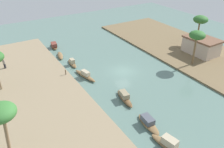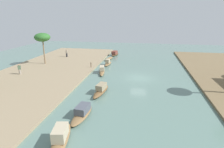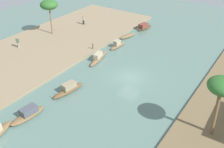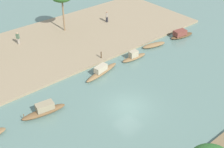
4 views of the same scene
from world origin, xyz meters
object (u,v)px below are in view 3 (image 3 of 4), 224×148
Objects in this scene: sampan_near_left_bank at (28,114)px; palm_tree_left_near at (49,5)px; sampan_open_hull at (128,36)px; palm_tree_right_tall at (223,87)px; sampan_foreground at (144,27)px; person_on_near_bank at (18,43)px; sampan_upstream_small at (98,57)px; person_by_mooring at (83,21)px; sampan_midstream at (69,89)px; sampan_with_tall_canopy at (117,45)px; mooring_post at (93,46)px.

palm_tree_left_near is at bearing -136.00° from sampan_near_left_bank.
palm_tree_right_tall reaches higher than sampan_open_hull.
person_on_near_bank reaches higher than sampan_foreground.
sampan_open_hull is at bearing 120.20° from palm_tree_left_near.
sampan_upstream_small is 0.85× the size of palm_tree_right_tall.
sampan_upstream_small is at bearing -108.82° from palm_tree_right_tall.
sampan_open_hull is at bearing 16.19° from person_on_near_bank.
person_by_mooring reaches higher than sampan_foreground.
person_by_mooring is (-24.23, -12.37, 0.63)m from sampan_near_left_bank.
sampan_foreground is at bearing 169.67° from sampan_upstream_small.
sampan_foreground is at bearing -166.01° from sampan_midstream.
sampan_near_left_bank is 17.68m from person_on_near_bank.
person_on_near_bank is at bearing -2.96° from palm_tree_left_near.
sampan_upstream_small is at bearing -168.84° from sampan_near_left_bank.
palm_tree_left_near is (2.40, -12.43, 5.11)m from sampan_with_tall_canopy.
person_by_mooring reaches higher than sampan_upstream_small.
person_by_mooring is at bearing -118.62° from palm_tree_right_tall.
sampan_open_hull is 2.11× the size of person_by_mooring.
sampan_midstream reaches higher than sampan_upstream_small.
sampan_open_hull is 10.14m from person_by_mooring.
palm_tree_right_tall reaches higher than sampan_near_left_bank.
sampan_with_tall_canopy reaches higher than sampan_open_hull.
sampan_upstream_small reaches higher than sampan_foreground.
sampan_with_tall_canopy is 4.16m from mooring_post.
sampan_near_left_bank is at bearing 13.97° from mooring_post.
palm_tree_left_near is (-17.44, -14.01, 5.07)m from sampan_near_left_bank.
palm_tree_right_tall is (11.58, 18.47, 5.27)m from sampan_with_tall_canopy.
sampan_midstream is (8.71, 1.98, 0.06)m from sampan_upstream_small.
sampan_midstream is at bearing -49.61° from person_on_near_bank.
palm_tree_left_near reaches higher than person_on_near_bank.
person_by_mooring is 1.94× the size of mooring_post.
sampan_upstream_small is at bearing 4.43° from sampan_with_tall_canopy.
person_on_near_bank is 1.90× the size of mooring_post.
sampan_with_tall_canopy is at bearing 100.94° from palm_tree_left_near.
sampan_foreground is (-5.10, 0.50, 0.18)m from sampan_open_hull.
sampan_foreground reaches higher than sampan_open_hull.
sampan_midstream is at bearing 11.96° from sampan_with_tall_canopy.
palm_tree_right_tall is at bearing 61.52° from sampan_with_tall_canopy.
palm_tree_right_tall is at bearing 121.30° from sampan_near_left_bank.
person_by_mooring is (-9.69, -10.86, 0.64)m from sampan_upstream_small.
sampan_with_tall_canopy is 16.00m from person_on_near_bank.
sampan_with_tall_canopy is 19.91m from sampan_near_left_bank.
palm_tree_right_tall is (8.29, 21.01, 4.92)m from mooring_post.
sampan_with_tall_canopy is 4.16× the size of mooring_post.
sampan_with_tall_canopy is at bearing 142.40° from mooring_post.
sampan_foreground is 28.65m from palm_tree_right_tall.
sampan_upstream_small is 9.78m from sampan_open_hull.
person_on_near_bank is at bearing -98.07° from sampan_midstream.
sampan_upstream_small is at bearing 52.18° from mooring_post.
palm_tree_left_near is at bearing -95.11° from mooring_post.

